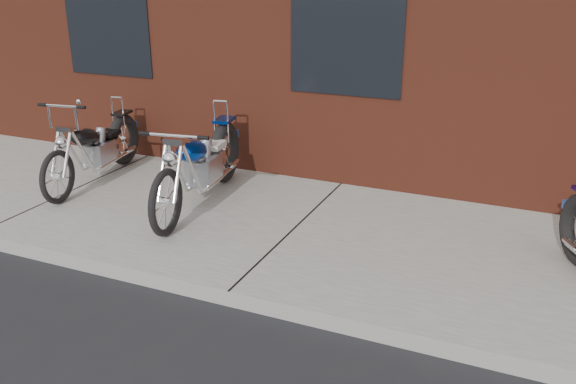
% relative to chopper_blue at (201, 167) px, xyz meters
% --- Properties ---
extents(ground, '(120.00, 120.00, 0.00)m').
position_rel_chopper_blue_xyz_m(ground, '(1.29, -1.71, -0.59)').
color(ground, black).
rests_on(ground, ground).
extents(sidewalk, '(22.00, 3.00, 0.15)m').
position_rel_chopper_blue_xyz_m(sidewalk, '(1.29, -0.21, -0.52)').
color(sidewalk, gray).
rests_on(sidewalk, ground).
extents(chopper_blue, '(0.65, 2.46, 1.07)m').
position_rel_chopper_blue_xyz_m(chopper_blue, '(0.00, 0.00, 0.00)').
color(chopper_blue, black).
rests_on(chopper_blue, sidewalk).
extents(chopper_third, '(0.59, 2.21, 1.13)m').
position_rel_chopper_blue_xyz_m(chopper_third, '(-1.66, 0.15, -0.04)').
color(chopper_third, black).
rests_on(chopper_third, sidewalk).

